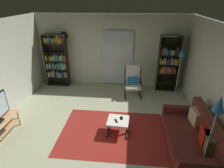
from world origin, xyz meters
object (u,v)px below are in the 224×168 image
at_px(bookshelf_near_sofa, 168,63).
at_px(ottoman, 118,122).
at_px(floor_lamp_by_shelf, 181,57).
at_px(lounge_armchair, 133,80).
at_px(bookshelf_near_tv, 57,61).
at_px(wall_clock, 64,35).
at_px(floor_lamp_by_sofa, 217,113).
at_px(tv_remote, 116,121).
at_px(leather_sofa, 192,139).
at_px(cell_phone, 121,118).

relative_size(bookshelf_near_sofa, ottoman, 3.58).
bearing_deg(floor_lamp_by_shelf, lounge_armchair, -177.09).
relative_size(bookshelf_near_tv, wall_clock, 6.65).
relative_size(floor_lamp_by_sofa, wall_clock, 5.80).
bearing_deg(tv_remote, floor_lamp_by_shelf, 28.92).
distance_m(bookshelf_near_sofa, ottoman, 3.09).
xyz_separation_m(leather_sofa, tv_remote, (-1.69, 0.39, 0.07)).
bearing_deg(bookshelf_near_sofa, ottoman, -121.20).
height_order(bookshelf_near_tv, cell_phone, bookshelf_near_tv).
xyz_separation_m(bookshelf_near_tv, leather_sofa, (4.10, -3.04, -0.65)).
bearing_deg(floor_lamp_by_shelf, ottoman, -130.78).
distance_m(bookshelf_near_sofa, lounge_armchair, 1.39).
distance_m(floor_lamp_by_sofa, floor_lamp_by_shelf, 3.11).
distance_m(bookshelf_near_tv, leather_sofa, 5.15).
bearing_deg(floor_lamp_by_shelf, tv_remote, -130.81).
relative_size(bookshelf_near_sofa, lounge_armchair, 1.92).
xyz_separation_m(bookshelf_near_tv, ottoman, (2.46, -2.60, -0.66)).
bearing_deg(bookshelf_near_tv, bookshelf_near_sofa, -0.41).
height_order(bookshelf_near_sofa, wall_clock, wall_clock).
height_order(bookshelf_near_tv, lounge_armchair, bookshelf_near_tv).
bearing_deg(bookshelf_near_sofa, cell_phone, -120.73).
bearing_deg(tv_remote, ottoman, 27.79).
distance_m(bookshelf_near_tv, wall_clock, 0.95).
bearing_deg(leather_sofa, wall_clock, 139.62).
height_order(tv_remote, floor_lamp_by_shelf, floor_lamp_by_shelf).
xyz_separation_m(tv_remote, cell_phone, (0.12, 0.13, -0.00)).
xyz_separation_m(bookshelf_near_tv, cell_phone, (2.53, -2.52, -0.58)).
xyz_separation_m(lounge_armchair, cell_phone, (-0.28, -1.98, -0.15)).
xyz_separation_m(tv_remote, floor_lamp_by_sofa, (1.75, -0.92, 0.99)).
xyz_separation_m(tv_remote, wall_clock, (-2.10, 2.83, 1.46)).
distance_m(cell_phone, wall_clock, 3.79).
relative_size(floor_lamp_by_sofa, floor_lamp_by_shelf, 1.01).
distance_m(bookshelf_near_tv, ottoman, 3.64).
relative_size(leather_sofa, floor_lamp_by_shelf, 1.11).
relative_size(bookshelf_near_sofa, cell_phone, 14.00).
height_order(lounge_armchair, floor_lamp_by_sofa, floor_lamp_by_sofa).
xyz_separation_m(ottoman, tv_remote, (-0.04, -0.05, 0.08)).
height_order(tv_remote, wall_clock, wall_clock).
height_order(bookshelf_near_sofa, floor_lamp_by_sofa, bookshelf_near_sofa).
distance_m(ottoman, tv_remote, 0.10).
distance_m(bookshelf_near_tv, lounge_armchair, 2.90).
distance_m(ottoman, floor_lamp_by_shelf, 3.02).
bearing_deg(wall_clock, floor_lamp_by_sofa, -44.27).
height_order(bookshelf_near_tv, floor_lamp_by_shelf, bookshelf_near_tv).
xyz_separation_m(cell_phone, wall_clock, (-2.22, 2.70, 1.47)).
distance_m(bookshelf_near_sofa, cell_phone, 2.97).
relative_size(bookshelf_near_tv, ottoman, 3.52).
bearing_deg(lounge_armchair, cell_phone, -98.11).
bearing_deg(floor_lamp_by_shelf, bookshelf_near_sofa, 123.54).
xyz_separation_m(bookshelf_near_sofa, floor_lamp_by_shelf, (0.29, -0.43, 0.35)).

